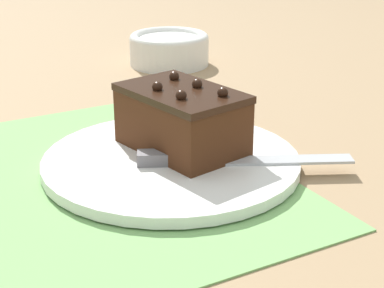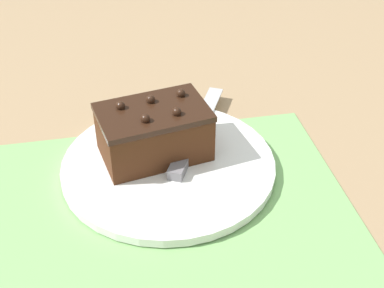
# 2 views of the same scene
# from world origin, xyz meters

# --- Properties ---
(ground_plane) EXTENTS (3.00, 3.00, 0.00)m
(ground_plane) POSITION_xyz_m (0.00, 0.00, 0.00)
(ground_plane) COLOR #9E7F5B
(placemat_woven) EXTENTS (0.46, 0.34, 0.00)m
(placemat_woven) POSITION_xyz_m (0.00, 0.00, 0.00)
(placemat_woven) COLOR #7AB266
(placemat_woven) RESTS_ON ground_plane
(cake_plate) EXTENTS (0.29, 0.29, 0.01)m
(cake_plate) POSITION_xyz_m (0.02, 0.07, 0.01)
(cake_plate) COLOR white
(cake_plate) RESTS_ON placemat_woven
(chocolate_cake) EXTENTS (0.16, 0.12, 0.08)m
(chocolate_cake) POSITION_xyz_m (0.00, 0.09, 0.05)
(chocolate_cake) COLOR #472614
(chocolate_cake) RESTS_ON cake_plate
(serving_knife) EXTENTS (0.12, 0.22, 0.01)m
(serving_knife) POSITION_xyz_m (0.05, 0.10, 0.02)
(serving_knife) COLOR slate
(serving_knife) RESTS_ON cake_plate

